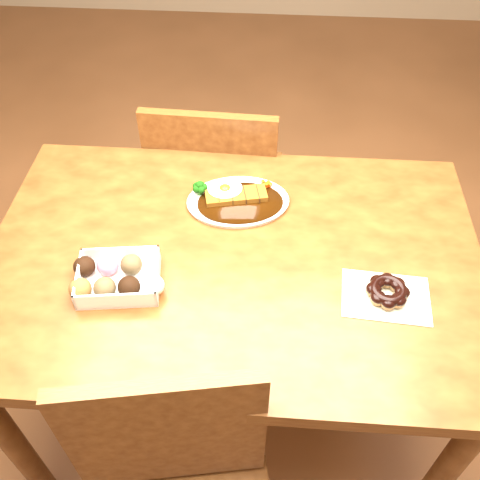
# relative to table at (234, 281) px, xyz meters

# --- Properties ---
(ground) EXTENTS (6.00, 6.00, 0.00)m
(ground) POSITION_rel_table_xyz_m (0.00, 0.00, -0.65)
(ground) COLOR brown
(ground) RESTS_ON ground
(table) EXTENTS (1.20, 0.80, 0.75)m
(table) POSITION_rel_table_xyz_m (0.00, 0.00, 0.00)
(table) COLOR #4C240F
(table) RESTS_ON ground
(chair_far) EXTENTS (0.44, 0.44, 0.87)m
(chair_far) POSITION_rel_table_xyz_m (-0.10, 0.53, -0.17)
(chair_far) COLOR #4C240F
(chair_far) RESTS_ON ground
(katsu_curry_plate) EXTENTS (0.29, 0.22, 0.05)m
(katsu_curry_plate) POSITION_rel_table_xyz_m (-0.01, 0.19, 0.11)
(katsu_curry_plate) COLOR white
(katsu_curry_plate) RESTS_ON table
(donut_box) EXTENTS (0.22, 0.16, 0.05)m
(donut_box) POSITION_rel_table_xyz_m (-0.26, -0.11, 0.12)
(donut_box) COLOR white
(donut_box) RESTS_ON table
(pon_de_ring) EXTENTS (0.20, 0.15, 0.04)m
(pon_de_ring) POSITION_rel_table_xyz_m (0.35, -0.10, 0.12)
(pon_de_ring) COLOR silver
(pon_de_ring) RESTS_ON table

